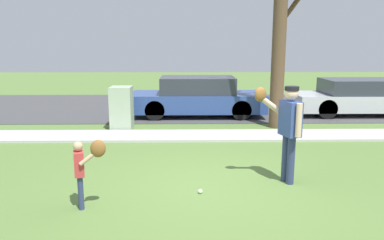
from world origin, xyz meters
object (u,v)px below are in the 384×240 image
object	(u,v)px
utility_cabinet	(122,108)
parked_wagon_blue	(197,97)
parked_sedan_silver	(360,97)
person_adult	(287,123)
person_child	(84,164)
baseball	(200,191)
street_tree_near	(280,23)

from	to	relation	value
utility_cabinet	parked_wagon_blue	distance (m)	2.99
utility_cabinet	parked_sedan_silver	world-z (taller)	parked_sedan_silver
person_adult	person_child	bearing A→B (deg)	0.90
person_adult	parked_wagon_blue	xyz separation A→B (m)	(-1.37, 6.33, -0.41)
person_adult	baseball	xyz separation A→B (m)	(-1.53, -0.50, -1.04)
parked_sedan_silver	person_child	bearing A→B (deg)	-135.12
person_adult	parked_wagon_blue	distance (m)	6.49
person_child	parked_wagon_blue	size ratio (longest dim) A/B	0.24
person_adult	parked_sedan_silver	world-z (taller)	person_adult
utility_cabinet	parked_wagon_blue	size ratio (longest dim) A/B	0.27
person_child	utility_cabinet	distance (m)	5.42
utility_cabinet	parked_sedan_silver	xyz separation A→B (m)	(7.92, 2.12, 0.00)
street_tree_near	parked_wagon_blue	bearing A→B (deg)	141.38
utility_cabinet	parked_sedan_silver	bearing A→B (deg)	14.95
baseball	street_tree_near	size ratio (longest dim) A/B	0.01
person_child	parked_sedan_silver	xyz separation A→B (m)	(7.56, 7.53, -0.07)
person_child	street_tree_near	world-z (taller)	street_tree_near
person_adult	street_tree_near	world-z (taller)	street_tree_near
person_child	baseball	size ratio (longest dim) A/B	14.52
person_child	parked_wagon_blue	xyz separation A→B (m)	(1.89, 7.37, -0.03)
person_adult	street_tree_near	size ratio (longest dim) A/B	0.30
baseball	parked_sedan_silver	xyz separation A→B (m)	(5.83, 6.99, 0.58)
baseball	parked_wagon_blue	distance (m)	6.86
person_adult	street_tree_near	distance (m)	4.99
parked_wagon_blue	parked_sedan_silver	distance (m)	5.67
person_adult	parked_wagon_blue	bearing A→B (deg)	-94.66
street_tree_near	baseball	bearing A→B (deg)	-115.86
baseball	person_child	bearing A→B (deg)	-162.61
person_child	baseball	distance (m)	1.92
baseball	parked_sedan_silver	distance (m)	9.12
person_child	street_tree_near	xyz separation A→B (m)	(4.16, 5.56, 2.31)
utility_cabinet	parked_sedan_silver	distance (m)	8.20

